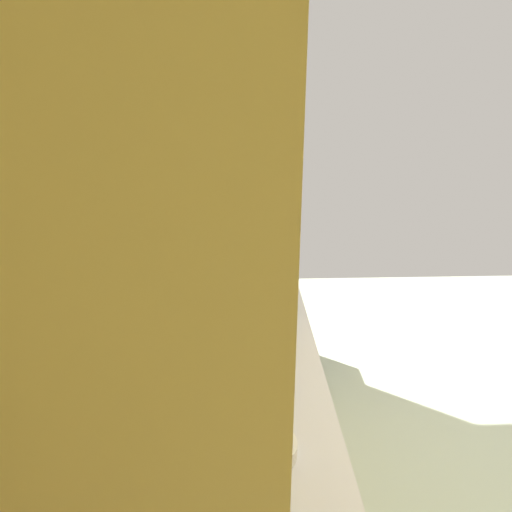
{
  "coord_description": "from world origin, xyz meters",
  "views": [
    {
      "loc": [
        -1.55,
        1.28,
        1.96
      ],
      "look_at": [
        -0.01,
        1.22,
        1.37
      ],
      "focal_mm": 31.58,
      "sensor_mm": 36.0,
      "label": 1
    }
  ],
  "objects_px": {
    "bowl": "(268,448)",
    "kettle": "(263,378)",
    "microwave": "(239,276)",
    "oven_range": "(242,310)"
  },
  "relations": [
    {
      "from": "kettle",
      "to": "oven_range",
      "type": "bearing_deg",
      "value": 2.7
    },
    {
      "from": "bowl",
      "to": "oven_range",
      "type": "bearing_deg",
      "value": 2.27
    },
    {
      "from": "oven_range",
      "to": "bowl",
      "type": "bearing_deg",
      "value": -177.73
    },
    {
      "from": "bowl",
      "to": "kettle",
      "type": "bearing_deg",
      "value": -0.0
    },
    {
      "from": "bowl",
      "to": "kettle",
      "type": "distance_m",
      "value": 0.29
    },
    {
      "from": "bowl",
      "to": "kettle",
      "type": "relative_size",
      "value": 1.0
    },
    {
      "from": "microwave",
      "to": "kettle",
      "type": "distance_m",
      "value": 0.73
    },
    {
      "from": "oven_range",
      "to": "microwave",
      "type": "bearing_deg",
      "value": 178.75
    },
    {
      "from": "oven_range",
      "to": "kettle",
      "type": "bearing_deg",
      "value": -177.3
    },
    {
      "from": "microwave",
      "to": "kettle",
      "type": "relative_size",
      "value": 2.68
    }
  ]
}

